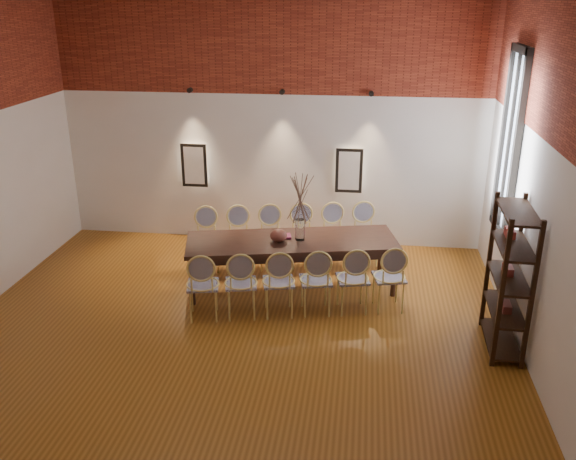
# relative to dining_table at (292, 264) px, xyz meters

# --- Properties ---
(floor) EXTENTS (7.00, 7.00, 0.02)m
(floor) POSITION_rel_dining_table_xyz_m (-0.57, -1.67, -0.39)
(floor) COLOR #90561A
(floor) RESTS_ON ground
(wall_back) EXTENTS (7.00, 0.10, 4.00)m
(wall_back) POSITION_rel_dining_table_xyz_m (-0.57, 1.88, 1.62)
(wall_back) COLOR silver
(wall_back) RESTS_ON ground
(wall_front) EXTENTS (7.00, 0.10, 4.00)m
(wall_front) POSITION_rel_dining_table_xyz_m (-0.57, -5.22, 1.62)
(wall_front) COLOR silver
(wall_front) RESTS_ON ground
(wall_right) EXTENTS (0.10, 7.00, 4.00)m
(wall_right) POSITION_rel_dining_table_xyz_m (2.98, -1.67, 1.62)
(wall_right) COLOR silver
(wall_right) RESTS_ON ground
(brick_band_back) EXTENTS (7.00, 0.02, 1.50)m
(brick_band_back) POSITION_rel_dining_table_xyz_m (-0.57, 1.81, 2.88)
(brick_band_back) COLOR maroon
(brick_band_back) RESTS_ON ground
(brick_band_front) EXTENTS (7.00, 0.02, 1.50)m
(brick_band_front) POSITION_rel_dining_table_xyz_m (-0.57, -5.15, 2.88)
(brick_band_front) COLOR maroon
(brick_band_front) RESTS_ON ground
(brick_band_right) EXTENTS (0.02, 7.00, 1.50)m
(brick_band_right) POSITION_rel_dining_table_xyz_m (2.91, -1.67, 2.88)
(brick_band_right) COLOR maroon
(brick_band_right) RESTS_ON ground
(niche_left) EXTENTS (0.36, 0.06, 0.66)m
(niche_left) POSITION_rel_dining_table_xyz_m (-1.87, 1.78, 0.93)
(niche_left) COLOR #FFEAC6
(niche_left) RESTS_ON wall_back
(niche_right) EXTENTS (0.36, 0.06, 0.66)m
(niche_right) POSITION_rel_dining_table_xyz_m (0.73, 1.78, 0.93)
(niche_right) COLOR #FFEAC6
(niche_right) RESTS_ON wall_back
(spot_fixture_left) EXTENTS (0.08, 0.10, 0.08)m
(spot_fixture_left) POSITION_rel_dining_table_xyz_m (-1.87, 1.75, 2.17)
(spot_fixture_left) COLOR black
(spot_fixture_left) RESTS_ON wall_back
(spot_fixture_mid) EXTENTS (0.08, 0.10, 0.08)m
(spot_fixture_mid) POSITION_rel_dining_table_xyz_m (-0.37, 1.75, 2.17)
(spot_fixture_mid) COLOR black
(spot_fixture_mid) RESTS_ON wall_back
(spot_fixture_right) EXTENTS (0.08, 0.10, 0.08)m
(spot_fixture_right) POSITION_rel_dining_table_xyz_m (1.03, 1.75, 2.17)
(spot_fixture_right) COLOR black
(spot_fixture_right) RESTS_ON wall_back
(window_glass) EXTENTS (0.02, 0.78, 2.38)m
(window_glass) POSITION_rel_dining_table_xyz_m (2.89, 0.33, 1.77)
(window_glass) COLOR silver
(window_glass) RESTS_ON wall_right
(window_frame) EXTENTS (0.08, 0.90, 2.50)m
(window_frame) POSITION_rel_dining_table_xyz_m (2.87, 0.33, 1.77)
(window_frame) COLOR black
(window_frame) RESTS_ON wall_right
(window_mullion) EXTENTS (0.06, 0.06, 2.40)m
(window_mullion) POSITION_rel_dining_table_xyz_m (2.87, 0.33, 1.77)
(window_mullion) COLOR black
(window_mullion) RESTS_ON wall_right
(dining_table) EXTENTS (3.10, 1.58, 0.75)m
(dining_table) POSITION_rel_dining_table_xyz_m (0.00, 0.00, 0.00)
(dining_table) COLOR #351C14
(dining_table) RESTS_ON floor
(chair_near_a) EXTENTS (0.53, 0.53, 0.94)m
(chair_near_a) POSITION_rel_dining_table_xyz_m (-1.04, -1.01, 0.09)
(chair_near_a) COLOR #E0CB72
(chair_near_a) RESTS_ON floor
(chair_near_b) EXTENTS (0.53, 0.53, 0.94)m
(chair_near_b) POSITION_rel_dining_table_xyz_m (-0.56, -0.90, 0.09)
(chair_near_b) COLOR #E0CB72
(chair_near_b) RESTS_ON floor
(chair_near_c) EXTENTS (0.53, 0.53, 0.94)m
(chair_near_c) POSITION_rel_dining_table_xyz_m (-0.08, -0.79, 0.09)
(chair_near_c) COLOR #E0CB72
(chair_near_c) RESTS_ON floor
(chair_near_d) EXTENTS (0.53, 0.53, 0.94)m
(chair_near_d) POSITION_rel_dining_table_xyz_m (0.41, -0.68, 0.09)
(chair_near_d) COLOR #E0CB72
(chair_near_d) RESTS_ON floor
(chair_near_e) EXTENTS (0.53, 0.53, 0.94)m
(chair_near_e) POSITION_rel_dining_table_xyz_m (0.89, -0.58, 0.09)
(chair_near_e) COLOR #E0CB72
(chair_near_e) RESTS_ON floor
(chair_near_f) EXTENTS (0.53, 0.53, 0.94)m
(chair_near_f) POSITION_rel_dining_table_xyz_m (1.37, -0.47, 0.09)
(chair_near_f) COLOR #E0CB72
(chair_near_f) RESTS_ON floor
(chair_far_a) EXTENTS (0.53, 0.53, 0.94)m
(chair_far_a) POSITION_rel_dining_table_xyz_m (-1.37, 0.47, 0.09)
(chair_far_a) COLOR #E0CB72
(chair_far_a) RESTS_ON floor
(chair_far_b) EXTENTS (0.53, 0.53, 0.94)m
(chair_far_b) POSITION_rel_dining_table_xyz_m (-0.89, 0.58, 0.09)
(chair_far_b) COLOR #E0CB72
(chair_far_b) RESTS_ON floor
(chair_far_c) EXTENTS (0.53, 0.53, 0.94)m
(chair_far_c) POSITION_rel_dining_table_xyz_m (-0.41, 0.68, 0.09)
(chair_far_c) COLOR #E0CB72
(chair_far_c) RESTS_ON floor
(chair_far_d) EXTENTS (0.53, 0.53, 0.94)m
(chair_far_d) POSITION_rel_dining_table_xyz_m (0.08, 0.79, 0.09)
(chair_far_d) COLOR #E0CB72
(chair_far_d) RESTS_ON floor
(chair_far_e) EXTENTS (0.53, 0.53, 0.94)m
(chair_far_e) POSITION_rel_dining_table_xyz_m (0.56, 0.90, 0.09)
(chair_far_e) COLOR #E0CB72
(chair_far_e) RESTS_ON floor
(chair_far_f) EXTENTS (0.53, 0.53, 0.94)m
(chair_far_f) POSITION_rel_dining_table_xyz_m (1.04, 1.01, 0.09)
(chair_far_f) COLOR #E0CB72
(chair_far_f) RESTS_ON floor
(vase) EXTENTS (0.14, 0.14, 0.30)m
(vase) POSITION_rel_dining_table_xyz_m (0.12, 0.03, 0.53)
(vase) COLOR silver
(vase) RESTS_ON dining_table
(dried_branches) EXTENTS (0.50, 0.50, 0.70)m
(dried_branches) POSITION_rel_dining_table_xyz_m (0.12, 0.03, 0.98)
(dried_branches) COLOR #4C3629
(dried_branches) RESTS_ON vase
(bowl) EXTENTS (0.24, 0.24, 0.18)m
(bowl) POSITION_rel_dining_table_xyz_m (-0.17, -0.09, 0.46)
(bowl) COLOR brown
(bowl) RESTS_ON dining_table
(book) EXTENTS (0.29, 0.23, 0.03)m
(book) POSITION_rel_dining_table_xyz_m (-0.15, 0.07, 0.39)
(book) COLOR #89224D
(book) RESTS_ON dining_table
(shelving_rack) EXTENTS (0.41, 1.01, 1.80)m
(shelving_rack) POSITION_rel_dining_table_xyz_m (2.71, -1.23, 0.53)
(shelving_rack) COLOR black
(shelving_rack) RESTS_ON floor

